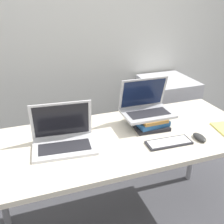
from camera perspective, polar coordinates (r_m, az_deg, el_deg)
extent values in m
cube|color=silver|center=(2.51, -7.43, 18.91)|extent=(8.00, 0.05, 2.70)
cube|color=beige|center=(1.66, 2.34, -5.77)|extent=(1.72, 0.72, 0.03)
cylinder|color=gray|center=(2.44, 17.28, -6.72)|extent=(0.05, 0.05, 0.74)
cube|color=silver|center=(1.55, -10.29, -7.51)|extent=(0.38, 0.27, 0.02)
cube|color=#232328|center=(1.54, -10.28, -7.49)|extent=(0.30, 0.15, 0.00)
cube|color=silver|center=(1.58, -10.94, -1.72)|extent=(0.36, 0.07, 0.24)
cube|color=black|center=(1.58, -10.93, -1.81)|extent=(0.32, 0.06, 0.21)
cube|color=black|center=(1.79, 7.87, -2.53)|extent=(0.23, 0.26, 0.02)
cube|color=#235693|center=(1.78, 7.93, -1.68)|extent=(0.22, 0.24, 0.03)
cube|color=olive|center=(1.77, 7.88, -0.79)|extent=(0.17, 0.26, 0.02)
cube|color=#B2B2B7|center=(1.76, 7.75, -0.33)|extent=(0.33, 0.23, 0.02)
cube|color=#232328|center=(1.74, 7.96, -0.24)|extent=(0.27, 0.12, 0.00)
cube|color=#B2B2B7|center=(1.78, 6.78, 4.20)|extent=(0.33, 0.07, 0.22)
cube|color=#0F1938|center=(1.78, 6.84, 4.11)|extent=(0.30, 0.06, 0.19)
cube|color=#28282D|center=(1.61, 12.26, -6.53)|extent=(0.28, 0.12, 0.01)
cube|color=silver|center=(1.61, 12.29, -6.32)|extent=(0.26, 0.09, 0.00)
ellipsoid|color=#2D2D2D|center=(1.70, 18.51, -5.22)|extent=(0.06, 0.11, 0.03)
cube|color=silver|center=(2.78, 11.43, -1.07)|extent=(0.47, 0.51, 0.82)
cube|color=#4C4C51|center=(2.64, 17.00, -2.19)|extent=(0.02, 0.02, 0.41)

